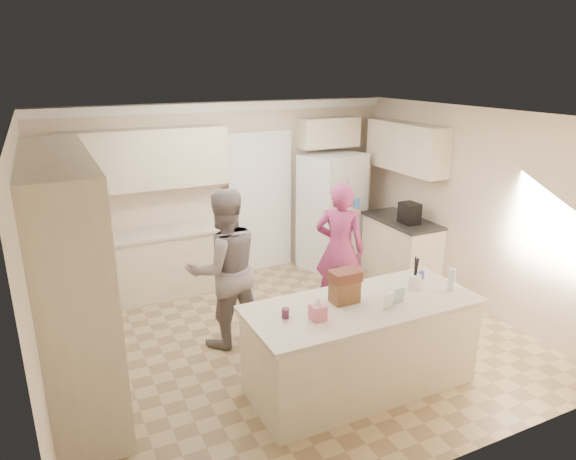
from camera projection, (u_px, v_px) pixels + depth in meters
name	position (u px, v px, depth m)	size (l,w,h in m)	color
floor	(293.00, 341.00, 6.06)	(5.20, 4.60, 0.02)	tan
ceiling	(294.00, 115.00, 5.25)	(5.20, 4.60, 0.02)	white
wall_back	(225.00, 191.00, 7.64)	(5.20, 0.02, 2.60)	beige
wall_front	(436.00, 328.00, 3.68)	(5.20, 0.02, 2.60)	beige
wall_left	(32.00, 276.00, 4.58)	(0.02, 4.60, 2.60)	beige
wall_right	(471.00, 208.00, 6.74)	(0.02, 4.60, 2.60)	beige
crown_back	(223.00, 107.00, 7.22)	(5.20, 0.08, 0.12)	white
pantry_bank	(70.00, 275.00, 4.92)	(0.60, 2.60, 2.35)	beige
back_base_cab	(156.00, 264.00, 7.16)	(2.20, 0.60, 0.88)	beige
back_countertop	(154.00, 233.00, 7.01)	(2.24, 0.63, 0.04)	beige
back_upper_cab	(146.00, 159.00, 6.82)	(2.20, 0.35, 0.80)	beige
doorway_opening	(260.00, 204.00, 7.92)	(0.90, 0.06, 2.10)	black
doorway_casing	(261.00, 204.00, 7.89)	(1.02, 0.03, 2.22)	white
wall_frame_upper	(226.00, 175.00, 7.53)	(0.15, 0.02, 0.20)	brown
wall_frame_lower	(227.00, 193.00, 7.62)	(0.15, 0.02, 0.20)	brown
refrigerator	(332.00, 211.00, 8.07)	(0.90, 0.70, 1.80)	white
fridge_seam	(344.00, 217.00, 7.76)	(0.01, 0.02, 1.78)	gray
fridge_dispenser	(332.00, 203.00, 7.59)	(0.22, 0.03, 0.35)	black
fridge_handle_l	(342.00, 208.00, 7.68)	(0.02, 0.02, 0.85)	silver
fridge_handle_r	(347.00, 207.00, 7.72)	(0.02, 0.02, 0.85)	silver
over_fridge_cab	(328.00, 132.00, 7.91)	(0.95, 0.35, 0.45)	beige
right_base_cab	(401.00, 250.00, 7.73)	(0.60, 1.20, 0.88)	beige
right_countertop	(402.00, 220.00, 7.58)	(0.63, 1.24, 0.04)	#2D2B28
right_upper_cab	(406.00, 147.00, 7.49)	(0.35, 1.50, 0.70)	beige
coffee_maker	(409.00, 213.00, 7.34)	(0.22, 0.28, 0.30)	black
island_base	(361.00, 347.00, 5.06)	(2.20, 0.90, 0.88)	beige
island_top	(363.00, 305.00, 4.92)	(2.28, 0.96, 0.05)	beige
utensil_crock	(414.00, 282.00, 5.20)	(0.13, 0.13, 0.15)	white
tissue_box	(318.00, 312.00, 4.58)	(0.13, 0.13, 0.14)	pink
tissue_plume	(318.00, 301.00, 4.55)	(0.08, 0.08, 0.08)	white
dollhouse_body	(344.00, 291.00, 4.90)	(0.26, 0.18, 0.22)	brown
dollhouse_roof	(345.00, 276.00, 4.85)	(0.28, 0.20, 0.10)	#592D1E
jam_jar	(285.00, 313.00, 4.61)	(0.07, 0.07, 0.09)	#59263F
greeting_card_a	(389.00, 301.00, 4.78)	(0.12, 0.01, 0.16)	white
greeting_card_b	(399.00, 295.00, 4.88)	(0.12, 0.01, 0.16)	silver
water_bottle	(451.00, 280.00, 5.14)	(0.07, 0.07, 0.24)	silver
shaker_salt	(417.00, 276.00, 5.43)	(0.05, 0.05, 0.09)	#464DA8
shaker_pepper	(422.00, 275.00, 5.46)	(0.05, 0.05, 0.09)	#464DA8
teen_boy	(224.00, 269.00, 5.75)	(0.89, 0.70, 1.84)	gray
teen_girl	(340.00, 249.00, 6.52)	(0.63, 0.41, 1.73)	#9F347A
fridge_magnets	(344.00, 217.00, 7.76)	(0.76, 0.02, 1.44)	tan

